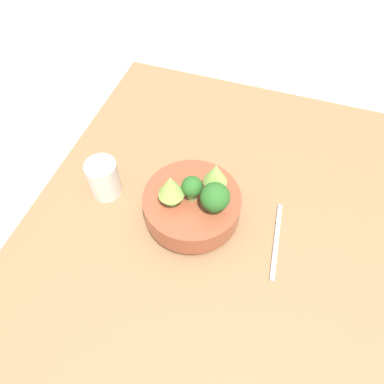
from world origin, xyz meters
name	(u,v)px	position (x,y,z in m)	size (l,w,h in m)	color
ground_plane	(201,243)	(0.00, 0.00, 0.00)	(6.00, 6.00, 0.00)	beige
table	(201,238)	(0.00, 0.00, 0.02)	(1.12, 0.83, 0.05)	olive
bowl	(192,205)	(0.04, 0.04, 0.09)	(0.22, 0.22, 0.08)	brown
romanesco_piece_far	(171,187)	(0.01, 0.07, 0.18)	(0.06, 0.06, 0.09)	#7AB256
romanesco_piece_near	(215,175)	(0.07, -0.01, 0.18)	(0.05, 0.05, 0.09)	#609347
broccoli_floret_front	(215,198)	(0.03, -0.02, 0.16)	(0.06, 0.06, 0.07)	#609347
broccoli_floret_center	(192,187)	(0.04, 0.04, 0.16)	(0.05, 0.05, 0.06)	#6BA34C
cup	(104,178)	(0.04, 0.26, 0.10)	(0.08, 0.08, 0.10)	silver
fork	(276,241)	(0.03, -0.17, 0.05)	(0.20, 0.03, 0.01)	silver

